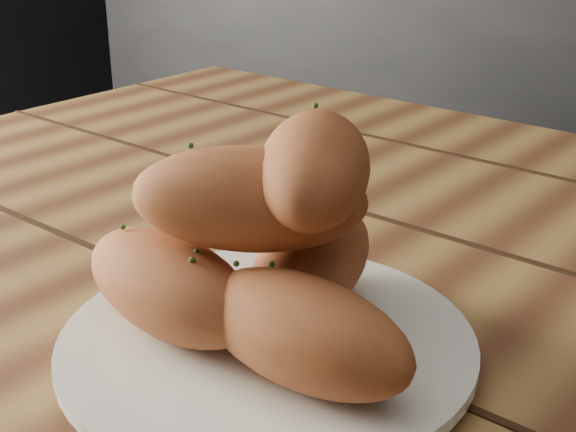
# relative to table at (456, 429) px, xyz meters

# --- Properties ---
(table) EXTENTS (1.40, 0.93, 0.75)m
(table) POSITION_rel_table_xyz_m (0.00, 0.00, 0.00)
(table) COLOR olive
(table) RESTS_ON ground
(plate) EXTENTS (0.25, 0.25, 0.02)m
(plate) POSITION_rel_table_xyz_m (-0.07, -0.13, 0.11)
(plate) COLOR white
(plate) RESTS_ON table
(bread_rolls) EXTENTS (0.24, 0.19, 0.13)m
(bread_rolls) POSITION_rel_table_xyz_m (-0.07, -0.13, 0.17)
(bread_rolls) COLOR #AA572F
(bread_rolls) RESTS_ON plate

